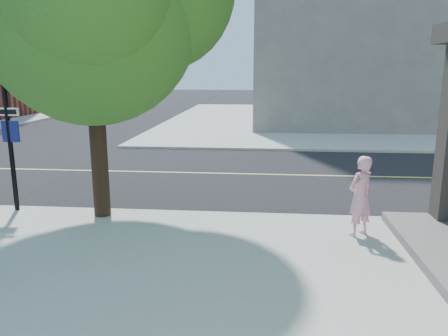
# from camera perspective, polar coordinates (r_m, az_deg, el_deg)

# --- Properties ---
(ground) EXTENTS (140.00, 140.00, 0.00)m
(ground) POSITION_cam_1_polar(r_m,az_deg,el_deg) (12.15, -22.84, -5.14)
(ground) COLOR black
(ground) RESTS_ON ground
(road_ew) EXTENTS (140.00, 9.00, 0.01)m
(road_ew) POSITION_cam_1_polar(r_m,az_deg,el_deg) (16.10, -15.42, -0.38)
(road_ew) COLOR black
(road_ew) RESTS_ON ground
(sidewalk_ne) EXTENTS (29.00, 25.00, 0.12)m
(sidewalk_ne) POSITION_cam_1_polar(r_m,az_deg,el_deg) (32.80, 19.20, 5.89)
(sidewalk_ne) COLOR #A9AAA0
(sidewalk_ne) RESTS_ON ground
(filler_ne) EXTENTS (18.00, 16.00, 14.00)m
(filler_ne) POSITION_cam_1_polar(r_m,az_deg,el_deg) (33.43, 20.78, 18.05)
(filler_ne) COLOR slate
(filler_ne) RESTS_ON sidewalk_ne
(man_on_phone) EXTENTS (0.73, 0.70, 1.69)m
(man_on_phone) POSITION_cam_1_polar(r_m,az_deg,el_deg) (9.45, 17.27, -3.52)
(man_on_phone) COLOR pink
(man_on_phone) RESTS_ON sidewalk_se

